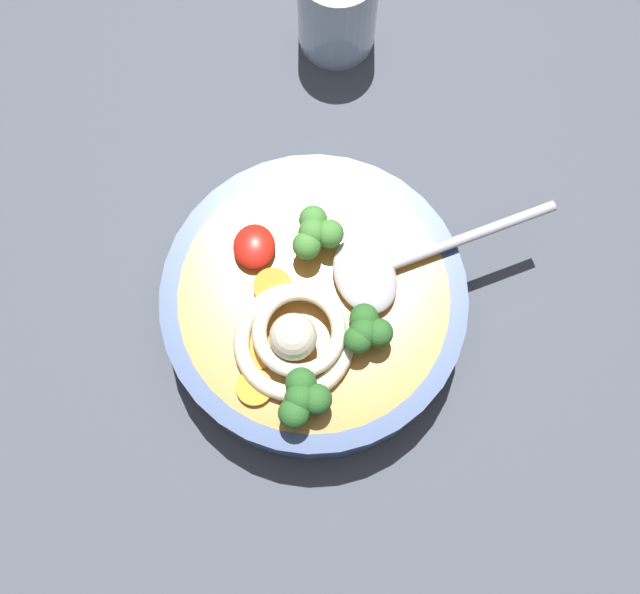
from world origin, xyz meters
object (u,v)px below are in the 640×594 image
at_px(drinking_glass, 340,6).
at_px(soup_bowl, 320,307).
at_px(noodle_pile, 302,339).
at_px(soup_spoon, 389,269).

bearing_deg(drinking_glass, soup_bowl, 178.22).
bearing_deg(noodle_pile, soup_bowl, -19.22).
height_order(soup_bowl, soup_spoon, soup_spoon).
relative_size(soup_bowl, soup_spoon, 1.31).
height_order(soup_bowl, noodle_pile, noodle_pile).
xyz_separation_m(soup_spoon, drinking_glass, (0.23, 0.04, -0.02)).
bearing_deg(soup_bowl, soup_spoon, -67.08).
bearing_deg(noodle_pile, soup_spoon, -48.14).
distance_m(soup_bowl, noodle_pile, 0.05).
xyz_separation_m(noodle_pile, soup_spoon, (0.05, -0.06, -0.00)).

